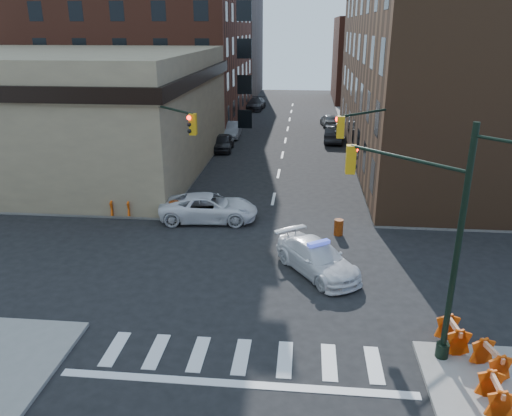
% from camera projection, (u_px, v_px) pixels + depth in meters
% --- Properties ---
extents(ground, '(140.00, 140.00, 0.00)m').
position_uv_depth(ground, '(260.00, 268.00, 23.54)').
color(ground, black).
rests_on(ground, ground).
extents(sidewalk_nw, '(34.00, 54.50, 0.15)m').
position_uv_depth(sidewalk_nw, '(84.00, 126.00, 56.26)').
color(sidewalk_nw, gray).
rests_on(sidewalk_nw, ground).
extents(sidewalk_ne, '(34.00, 54.50, 0.15)m').
position_uv_depth(sidewalk_ne, '(508.00, 135.00, 51.99)').
color(sidewalk_ne, gray).
rests_on(sidewalk_ne, ground).
extents(bank_building, '(22.00, 22.00, 9.00)m').
position_uv_depth(bank_building, '(63.00, 111.00, 38.99)').
color(bank_building, '#938360').
rests_on(bank_building, ground).
extents(apartment_block, '(25.00, 25.00, 24.00)m').
position_uv_depth(apartment_block, '(134.00, 15.00, 58.53)').
color(apartment_block, '#59291C').
rests_on(apartment_block, ground).
extents(commercial_row_ne, '(14.00, 34.00, 14.00)m').
position_uv_depth(commercial_row_ne, '(442.00, 74.00, 40.96)').
color(commercial_row_ne, '#513420').
rests_on(commercial_row_ne, ground).
extents(filler_nw, '(20.00, 18.00, 16.00)m').
position_uv_depth(filler_nw, '(196.00, 44.00, 80.23)').
color(filler_nw, brown).
rests_on(filler_nw, ground).
extents(filler_ne, '(16.00, 16.00, 12.00)m').
position_uv_depth(filler_ne, '(389.00, 60.00, 74.40)').
color(filler_ne, '#59291C').
rests_on(filler_ne, ground).
extents(signal_pole_se, '(5.40, 5.27, 8.00)m').
position_uv_depth(signal_pole_se, '(429.00, 226.00, 16.23)').
color(signal_pole_se, black).
rests_on(signal_pole_se, sidewalk_se).
extents(signal_pole_nw, '(3.58, 3.67, 8.00)m').
position_uv_depth(signal_pole_nw, '(163.00, 149.00, 27.58)').
color(signal_pole_nw, black).
rests_on(signal_pole_nw, sidewalk_nw).
extents(signal_pole_ne, '(3.67, 3.58, 8.00)m').
position_uv_depth(signal_pole_ne, '(378.00, 154.00, 26.51)').
color(signal_pole_ne, black).
rests_on(signal_pole_ne, sidewalk_ne).
extents(tree_ne_near, '(3.00, 3.00, 4.85)m').
position_uv_depth(tree_ne_near, '(366.00, 110.00, 45.95)').
color(tree_ne_near, black).
rests_on(tree_ne_near, sidewalk_ne).
extents(tree_ne_far, '(3.00, 3.00, 4.85)m').
position_uv_depth(tree_ne_far, '(358.00, 98.00, 53.43)').
color(tree_ne_far, black).
rests_on(tree_ne_far, sidewalk_ne).
extents(police_car, '(4.45, 5.21, 1.43)m').
position_uv_depth(police_car, '(317.00, 258.00, 22.86)').
color(police_car, silver).
rests_on(police_car, ground).
extents(pickup, '(5.83, 3.03, 1.57)m').
position_uv_depth(pickup, '(209.00, 208.00, 29.02)').
color(pickup, white).
rests_on(pickup, ground).
extents(parked_car_wnear, '(1.92, 4.38, 1.47)m').
position_uv_depth(parked_car_wnear, '(223.00, 143.00, 45.48)').
color(parked_car_wnear, black).
rests_on(parked_car_wnear, ground).
extents(parked_car_wfar, '(1.79, 4.69, 1.53)m').
position_uv_depth(parked_car_wfar, '(232.00, 130.00, 50.98)').
color(parked_car_wfar, gray).
rests_on(parked_car_wfar, ground).
extents(parked_car_wdeep, '(2.60, 5.47, 1.54)m').
position_uv_depth(parked_car_wdeep, '(256.00, 104.00, 67.73)').
color(parked_car_wdeep, black).
rests_on(parked_car_wdeep, ground).
extents(parked_car_enear, '(2.19, 4.99, 1.59)m').
position_uv_depth(parked_car_enear, '(334.00, 134.00, 48.81)').
color(parked_car_enear, black).
rests_on(parked_car_enear, ground).
extents(parked_car_efar, '(2.10, 4.29, 1.41)m').
position_uv_depth(parked_car_efar, '(329.00, 120.00, 56.63)').
color(parked_car_efar, '#92969A').
rests_on(parked_car_efar, ground).
extents(pedestrian_a, '(0.82, 0.73, 1.88)m').
position_uv_depth(pedestrian_a, '(103.00, 195.00, 30.21)').
color(pedestrian_a, black).
rests_on(pedestrian_a, sidewalk_nw).
extents(pedestrian_b, '(0.90, 0.73, 1.75)m').
position_uv_depth(pedestrian_b, '(100.00, 196.00, 30.25)').
color(pedestrian_b, black).
rests_on(pedestrian_b, sidewalk_nw).
extents(pedestrian_c, '(1.12, 1.02, 1.83)m').
position_uv_depth(pedestrian_c, '(95.00, 182.00, 32.77)').
color(pedestrian_c, '#222A33').
rests_on(pedestrian_c, sidewalk_nw).
extents(barrel_road, '(0.57, 0.57, 0.88)m').
position_uv_depth(barrel_road, '(339.00, 227.00, 27.08)').
color(barrel_road, '#C26409').
rests_on(barrel_road, ground).
extents(barrel_bank, '(0.75, 0.75, 1.14)m').
position_uv_depth(barrel_bank, '(175.00, 211.00, 29.09)').
color(barrel_bank, '#EC440B').
rests_on(barrel_bank, ground).
extents(barricade_se_a, '(0.79, 1.34, 0.96)m').
position_uv_depth(barricade_se_a, '(453.00, 335.00, 17.32)').
color(barricade_se_a, red).
rests_on(barricade_se_a, sidewalk_se).
extents(barricade_se_b, '(0.91, 1.35, 0.92)m').
position_uv_depth(barricade_se_b, '(491.00, 360.00, 16.03)').
color(barricade_se_b, '#EA4B0B').
rests_on(barricade_se_b, sidewalk_se).
extents(barricade_se_c, '(0.63, 1.22, 0.91)m').
position_uv_depth(barricade_se_c, '(495.00, 394.00, 14.55)').
color(barricade_se_c, red).
rests_on(barricade_se_c, sidewalk_se).
extents(barricade_nw_a, '(1.38, 0.74, 1.01)m').
position_uv_depth(barricade_nw_a, '(122.00, 207.00, 29.45)').
color(barricade_nw_a, red).
rests_on(barricade_nw_a, sidewalk_nw).
extents(barricade_nw_b, '(1.28, 0.67, 0.95)m').
position_uv_depth(barricade_nw_b, '(131.00, 195.00, 31.63)').
color(barricade_nw_b, red).
rests_on(barricade_nw_b, sidewalk_nw).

